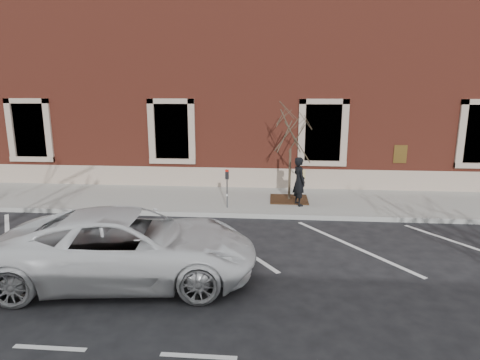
# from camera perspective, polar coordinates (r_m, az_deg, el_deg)

# --- Properties ---
(ground) EXTENTS (120.00, 120.00, 0.00)m
(ground) POSITION_cam_1_polar(r_m,az_deg,el_deg) (13.04, -0.22, -5.30)
(ground) COLOR #28282B
(ground) RESTS_ON ground
(sidewalk_near) EXTENTS (40.00, 3.50, 0.15)m
(sidewalk_near) POSITION_cam_1_polar(r_m,az_deg,el_deg) (14.69, 0.38, -2.93)
(sidewalk_near) COLOR gray
(sidewalk_near) RESTS_ON ground
(curb_near) EXTENTS (40.00, 0.12, 0.15)m
(curb_near) POSITION_cam_1_polar(r_m,az_deg,el_deg) (12.97, -0.24, -5.05)
(curb_near) COLOR #9E9E99
(curb_near) RESTS_ON ground
(parking_stripes) EXTENTS (28.00, 4.40, 0.01)m
(parking_stripes) POSITION_cam_1_polar(r_m,az_deg,el_deg) (10.98, -1.25, -8.80)
(parking_stripes) COLOR silver
(parking_stripes) RESTS_ON ground
(building_civic) EXTENTS (40.00, 8.62, 8.00)m
(building_civic) POSITION_cam_1_polar(r_m,az_deg,el_deg) (20.13, 1.76, 12.56)
(building_civic) COLOR maroon
(building_civic) RESTS_ON ground
(man) EXTENTS (0.61, 0.72, 1.68)m
(man) POSITION_cam_1_polar(r_m,az_deg,el_deg) (13.78, 8.40, -0.20)
(man) COLOR black
(man) RESTS_ON sidewalk_near
(parking_meter) EXTENTS (0.12, 0.09, 1.30)m
(parking_meter) POSITION_cam_1_polar(r_m,az_deg,el_deg) (13.34, -1.85, -0.21)
(parking_meter) COLOR #595B60
(parking_meter) RESTS_ON sidewalk_near
(tree_grate) EXTENTS (1.34, 1.34, 0.03)m
(tree_grate) POSITION_cam_1_polar(r_m,az_deg,el_deg) (14.61, 6.98, -2.74)
(tree_grate) COLOR #482717
(tree_grate) RESTS_ON sidewalk_near
(sapling) EXTENTS (2.03, 2.03, 3.38)m
(sapling) POSITION_cam_1_polar(r_m,az_deg,el_deg) (14.17, 7.23, 6.44)
(sapling) COLOR #4C3C2E
(sapling) RESTS_ON sidewalk_near
(white_truck) EXTENTS (5.72, 3.14, 1.52)m
(white_truck) POSITION_cam_1_polar(r_m,az_deg,el_deg) (9.02, -15.49, -9.00)
(white_truck) COLOR silver
(white_truck) RESTS_ON ground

